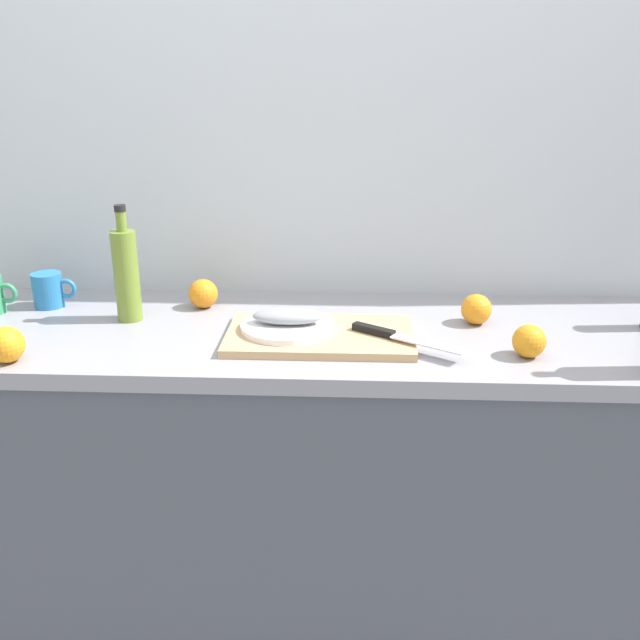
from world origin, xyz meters
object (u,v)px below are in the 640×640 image
(cutting_board, at_px, (320,336))
(fish_fillet, at_px, (287,316))
(olive_oil_bottle, at_px, (126,274))
(white_plate, at_px, (288,326))
(orange_0, at_px, (6,345))
(chef_knife, at_px, (393,335))
(coffee_mug_1, at_px, (49,290))

(cutting_board, bearing_deg, fish_fillet, 170.52)
(fish_fillet, relative_size, olive_oil_bottle, 0.57)
(white_plate, bearing_deg, orange_0, -163.47)
(chef_knife, xyz_separation_m, orange_0, (-0.86, -0.13, 0.01))
(coffee_mug_1, xyz_separation_m, orange_0, (0.06, -0.38, -0.01))
(chef_knife, height_order, olive_oil_bottle, olive_oil_bottle)
(chef_knife, bearing_deg, fish_fillet, -158.28)
(olive_oil_bottle, height_order, coffee_mug_1, olive_oil_bottle)
(olive_oil_bottle, xyz_separation_m, orange_0, (-0.19, -0.29, -0.08))
(chef_knife, height_order, coffee_mug_1, coffee_mug_1)
(fish_fillet, xyz_separation_m, orange_0, (-0.61, -0.18, -0.01))
(chef_knife, height_order, orange_0, orange_0)
(cutting_board, distance_m, orange_0, 0.71)
(white_plate, relative_size, chef_knife, 0.88)
(chef_knife, relative_size, coffee_mug_1, 2.15)
(fish_fillet, distance_m, orange_0, 0.64)
(white_plate, xyz_separation_m, coffee_mug_1, (-0.67, 0.20, 0.02))
(fish_fillet, distance_m, coffee_mug_1, 0.70)
(cutting_board, bearing_deg, orange_0, -166.33)
(cutting_board, relative_size, coffee_mug_1, 3.74)
(fish_fillet, relative_size, coffee_mug_1, 1.42)
(white_plate, relative_size, coffee_mug_1, 1.90)
(chef_knife, distance_m, olive_oil_bottle, 0.70)
(fish_fillet, bearing_deg, olive_oil_bottle, 166.04)
(chef_knife, xyz_separation_m, olive_oil_bottle, (-0.67, 0.15, 0.10))
(cutting_board, xyz_separation_m, fish_fillet, (-0.08, 0.01, 0.04))
(coffee_mug_1, bearing_deg, orange_0, -80.91)
(cutting_board, xyz_separation_m, coffee_mug_1, (-0.75, 0.21, 0.04))
(white_plate, xyz_separation_m, chef_knife, (0.25, -0.05, 0.00))
(fish_fillet, bearing_deg, white_plate, -26.57)
(coffee_mug_1, bearing_deg, chef_knife, -15.03)
(cutting_board, xyz_separation_m, orange_0, (-0.69, -0.17, 0.03))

